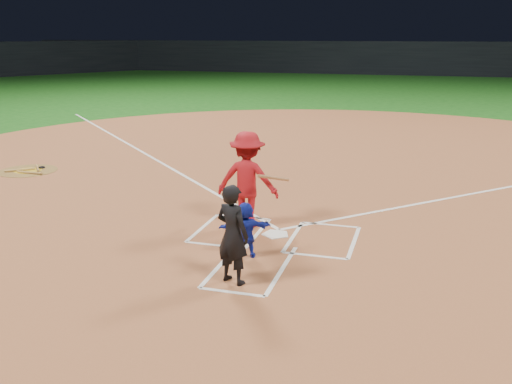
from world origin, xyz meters
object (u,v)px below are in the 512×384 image
(catcher, at_px, (246,230))
(batter_at_plate, at_px, (247,180))
(home_plate, at_px, (276,234))
(umpire, at_px, (233,234))
(on_deck_circle, at_px, (28,171))

(catcher, distance_m, batter_at_plate, 1.80)
(home_plate, height_order, umpire, umpire)
(home_plate, distance_m, on_deck_circle, 9.11)
(home_plate, height_order, on_deck_circle, home_plate)
(on_deck_circle, xyz_separation_m, catcher, (8.25, -4.62, 0.52))
(catcher, height_order, umpire, umpire)
(on_deck_circle, bearing_deg, umpire, -34.36)
(umpire, height_order, batter_at_plate, batter_at_plate)
(on_deck_circle, height_order, catcher, catcher)
(on_deck_circle, relative_size, umpire, 1.02)
(umpire, bearing_deg, catcher, -62.18)
(on_deck_circle, height_order, batter_at_plate, batter_at_plate)
(umpire, xyz_separation_m, batter_at_plate, (-0.60, 2.78, 0.18))
(on_deck_circle, distance_m, catcher, 9.47)
(home_plate, xyz_separation_m, catcher, (-0.24, -1.30, 0.51))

